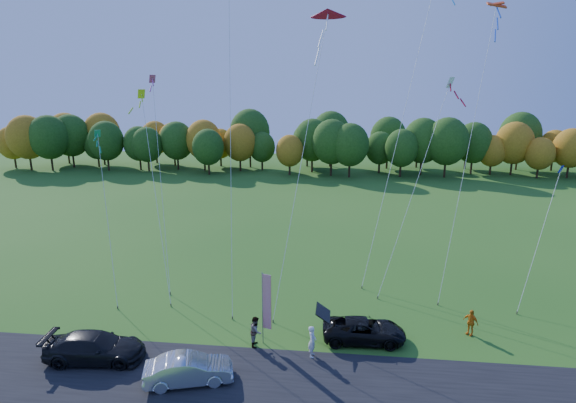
# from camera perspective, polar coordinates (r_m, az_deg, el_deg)

# --- Properties ---
(ground) EXTENTS (160.00, 160.00, 0.00)m
(ground) POSITION_cam_1_polar(r_m,az_deg,el_deg) (27.90, -1.43, -17.16)
(ground) COLOR #235A17
(asphalt_strip) EXTENTS (90.00, 6.00, 0.01)m
(asphalt_strip) POSITION_cam_1_polar(r_m,az_deg,el_deg) (24.59, -2.78, -21.93)
(asphalt_strip) COLOR black
(asphalt_strip) RESTS_ON ground
(tree_line) EXTENTS (116.00, 12.00, 10.00)m
(tree_line) POSITION_cam_1_polar(r_m,az_deg,el_deg) (80.03, 3.90, 3.55)
(tree_line) COLOR #1E4711
(tree_line) RESTS_ON ground
(black_suv) EXTENTS (4.94, 2.43, 1.35)m
(black_suv) POSITION_cam_1_polar(r_m,az_deg,el_deg) (27.86, 9.63, -15.81)
(black_suv) COLOR black
(black_suv) RESTS_ON ground
(silver_sedan) EXTENTS (4.66, 2.73, 1.45)m
(silver_sedan) POSITION_cam_1_polar(r_m,az_deg,el_deg) (24.69, -12.50, -20.10)
(silver_sedan) COLOR silver
(silver_sedan) RESTS_ON ground
(dark_truck_a) EXTENTS (5.53, 2.68, 1.55)m
(dark_truck_a) POSITION_cam_1_polar(r_m,az_deg,el_deg) (27.84, -23.32, -16.63)
(dark_truck_a) COLOR black
(dark_truck_a) RESTS_ON ground
(person_tailgate_a) EXTENTS (0.45, 0.67, 1.82)m
(person_tailgate_a) POSITION_cam_1_polar(r_m,az_deg,el_deg) (26.04, 3.08, -17.31)
(person_tailgate_a) COLOR silver
(person_tailgate_a) RESTS_ON ground
(person_tailgate_b) EXTENTS (0.73, 0.91, 1.78)m
(person_tailgate_b) POSITION_cam_1_polar(r_m,az_deg,el_deg) (27.05, -4.10, -16.09)
(person_tailgate_b) COLOR gray
(person_tailgate_b) RESTS_ON ground
(person_east) EXTENTS (0.97, 0.94, 1.64)m
(person_east) POSITION_cam_1_polar(r_m,az_deg,el_deg) (30.10, 22.17, -14.02)
(person_east) COLOR orange
(person_east) RESTS_ON ground
(feather_flag) EXTENTS (0.56, 0.24, 4.47)m
(feather_flag) POSITION_cam_1_polar(r_m,az_deg,el_deg) (26.24, -2.82, -12.48)
(feather_flag) COLOR #999999
(feather_flag) RESTS_ON ground
(kite_delta_blue) EXTENTS (3.93, 12.71, 29.78)m
(kite_delta_blue) POSITION_cam_1_polar(r_m,az_deg,el_deg) (32.60, -7.40, 14.22)
(kite_delta_blue) COLOR #4C3F33
(kite_delta_blue) RESTS_ON ground
(kite_parafoil_orange) EXTENTS (8.05, 11.63, 24.88)m
(kite_parafoil_orange) POSITION_cam_1_polar(r_m,az_deg,el_deg) (37.27, 14.33, 10.13)
(kite_parafoil_orange) COLOR #4C3F33
(kite_parafoil_orange) RESTS_ON ground
(kite_delta_red) EXTENTS (4.20, 8.77, 21.03)m
(kite_delta_red) POSITION_cam_1_polar(r_m,az_deg,el_deg) (30.06, 1.88, 5.99)
(kite_delta_red) COLOR #4C3F33
(kite_delta_red) RESTS_ON ground
(kite_parafoil_rainbow) EXTENTS (5.47, 7.66, 20.95)m
(kite_parafoil_rainbow) POSITION_cam_1_polar(r_m,az_deg,el_deg) (34.37, 21.94, 6.21)
(kite_parafoil_rainbow) COLOR #4C3F33
(kite_parafoil_rainbow) RESTS_ON ground
(kite_diamond_yellow) EXTENTS (4.65, 7.51, 14.84)m
(kite_diamond_yellow) POSITION_cam_1_polar(r_m,az_deg,el_deg) (34.03, -16.51, 1.08)
(kite_diamond_yellow) COLOR #4C3F33
(kite_diamond_yellow) RESTS_ON ground
(kite_diamond_green) EXTENTS (3.15, 4.94, 11.91)m
(kite_diamond_green) POSITION_cam_1_polar(r_m,az_deg,el_deg) (33.81, -21.99, -1.82)
(kite_diamond_green) COLOR #4C3F33
(kite_diamond_green) RESTS_ON ground
(kite_diamond_white) EXTENTS (5.69, 6.06, 15.77)m
(kite_diamond_white) POSITION_cam_1_polar(r_m,az_deg,el_deg) (33.68, 15.81, 1.75)
(kite_diamond_white) COLOR #4C3F33
(kite_diamond_white) RESTS_ON ground
(kite_diamond_pink) EXTENTS (3.78, 7.76, 15.94)m
(kite_diamond_pink) POSITION_cam_1_polar(r_m,az_deg,el_deg) (35.73, -15.86, 2.69)
(kite_diamond_pink) COLOR #4C3F33
(kite_diamond_pink) RESTS_ON ground
(kite_diamond_blue_low) EXTENTS (4.08, 5.08, 9.52)m
(kite_diamond_blue_low) POSITION_cam_1_polar(r_m,az_deg,el_deg) (35.24, 29.33, -4.10)
(kite_diamond_blue_low) COLOR #4C3F33
(kite_diamond_blue_low) RESTS_ON ground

